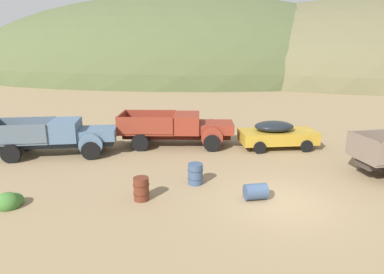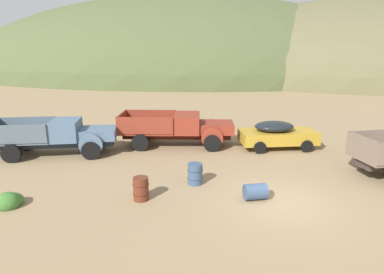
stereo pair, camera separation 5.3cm
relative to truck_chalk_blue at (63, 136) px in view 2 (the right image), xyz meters
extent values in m
plane|color=#937A56|center=(10.74, -4.77, -1.02)|extent=(300.00, 300.00, 0.00)
ellipsoid|color=#4C5633|center=(-0.62, 59.43, -1.02)|extent=(94.13, 66.91, 32.12)
ellipsoid|color=brown|center=(32.77, 57.71, -1.02)|extent=(71.88, 66.50, 29.24)
cube|color=#262D39|center=(-0.40, -0.09, -0.36)|extent=(6.11, 2.25, 0.36)
cube|color=slate|center=(1.77, 0.40, 0.10)|extent=(2.23, 2.05, 0.55)
cube|color=#B7B2A8|center=(2.64, 0.60, 0.07)|extent=(0.33, 1.14, 0.44)
cylinder|color=slate|center=(1.74, -0.62, -0.26)|extent=(1.21, 0.44, 1.20)
cylinder|color=slate|center=(1.31, 1.31, -0.26)|extent=(1.21, 0.44, 1.20)
cube|color=slate|center=(0.16, 0.04, 0.35)|extent=(1.79, 2.18, 1.05)
cube|color=black|center=(0.77, 0.17, 0.56)|extent=(0.41, 1.60, 0.59)
cube|color=#4D5B67|center=(-2.01, -0.45, -0.12)|extent=(3.42, 2.63, 0.12)
cube|color=#4D5B67|center=(-1.79, -1.43, 0.42)|extent=(3.00, 0.77, 0.95)
cube|color=#4D5B67|center=(-2.23, 0.52, 0.42)|extent=(3.00, 0.77, 0.95)
cylinder|color=black|center=(1.76, -0.67, -0.54)|extent=(1.00, 0.48, 0.96)
cylinder|color=black|center=(1.30, 1.36, -0.54)|extent=(1.00, 0.48, 0.96)
cylinder|color=black|center=(-2.03, -1.53, -0.54)|extent=(1.00, 0.48, 0.96)
cylinder|color=black|center=(-2.49, 0.51, -0.54)|extent=(1.00, 0.48, 0.96)
cube|color=#42140D|center=(5.81, 2.28, -0.36)|extent=(6.29, 1.45, 0.36)
cube|color=maroon|center=(8.10, 2.44, 0.10)|extent=(2.09, 1.95, 0.55)
cube|color=#B7B2A8|center=(9.02, 2.50, 0.07)|extent=(0.17, 1.26, 0.44)
cylinder|color=maroon|center=(7.91, 1.34, -0.26)|extent=(1.21, 0.26, 1.20)
cylinder|color=maroon|center=(7.77, 3.50, -0.26)|extent=(1.21, 0.26, 1.20)
cube|color=maroon|center=(6.40, 2.32, 0.35)|extent=(1.58, 2.19, 1.05)
cube|color=black|center=(7.05, 2.37, 0.56)|extent=(0.17, 1.78, 0.59)
cube|color=maroon|center=(4.11, 2.17, -0.12)|extent=(3.29, 2.40, 0.12)
cube|color=maroon|center=(4.18, 1.07, 0.42)|extent=(3.15, 0.31, 0.95)
cube|color=maroon|center=(4.03, 3.26, 0.42)|extent=(3.15, 0.31, 0.95)
cube|color=maroon|center=(2.60, 2.06, 0.42)|extent=(0.25, 2.19, 0.95)
cylinder|color=black|center=(7.92, 1.28, -0.54)|extent=(0.98, 0.34, 0.96)
cylinder|color=black|center=(7.76, 3.56, -0.54)|extent=(0.98, 0.34, 0.96)
cylinder|color=black|center=(3.92, 1.01, -0.54)|extent=(0.98, 0.34, 0.96)
cylinder|color=black|center=(3.77, 3.29, -0.54)|extent=(0.98, 0.34, 0.96)
cube|color=#B28928|center=(11.63, 2.31, -0.34)|extent=(4.56, 2.66, 0.68)
ellipsoid|color=black|center=(11.38, 2.26, 0.26)|extent=(2.50, 2.03, 0.57)
ellipsoid|color=#B28928|center=(13.52, 2.69, -0.27)|extent=(1.21, 1.63, 0.61)
cylinder|color=black|center=(13.12, 1.67, -0.68)|extent=(0.71, 0.33, 0.68)
cylinder|color=black|center=(12.75, 3.48, -0.68)|extent=(0.71, 0.33, 0.68)
cylinder|color=black|center=(10.52, 1.14, -0.68)|extent=(0.71, 0.33, 0.68)
cylinder|color=black|center=(10.15, 2.95, -0.68)|extent=(0.71, 0.33, 0.68)
cube|color=#746354|center=(15.65, -0.67, 0.42)|extent=(2.94, 0.96, 0.95)
cube|color=#746354|center=(14.54, -2.03, 0.42)|extent=(0.66, 1.93, 0.95)
cylinder|color=black|center=(15.39, -0.70, -0.54)|extent=(1.00, 0.54, 0.96)
cylinder|color=#384C6B|center=(7.38, -3.32, -0.57)|extent=(0.62, 0.62, 0.90)
torus|color=#27354A|center=(7.38, -3.32, -0.39)|extent=(0.66, 0.66, 0.03)
torus|color=#27354A|center=(7.38, -3.32, -0.75)|extent=(0.66, 0.66, 0.03)
cylinder|color=#5B2819|center=(5.47, -5.05, -0.57)|extent=(0.58, 0.58, 0.90)
torus|color=#401C11|center=(5.47, -5.05, -0.39)|extent=(0.62, 0.62, 0.03)
torus|color=#401C11|center=(5.47, -5.05, -0.75)|extent=(0.62, 0.62, 0.03)
cylinder|color=#384C6B|center=(9.79, -4.59, -0.71)|extent=(0.97, 0.82, 0.62)
ellipsoid|color=#3D702D|center=(0.80, -6.12, -0.82)|extent=(0.89, 0.80, 0.73)
ellipsoid|color=#3D702D|center=(0.85, -5.88, -0.86)|extent=(0.76, 0.69, 0.57)
camera|label=1|loc=(8.47, -16.38, 4.60)|focal=31.04mm
camera|label=2|loc=(8.52, -16.37, 4.60)|focal=31.04mm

